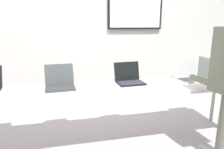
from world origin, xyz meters
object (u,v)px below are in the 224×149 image
laptop_station_2 (129,78)px  laptop_station_3 (188,76)px  equipment_box (218,68)px  laptop_station_1 (60,83)px  workbench (114,90)px

laptop_station_2 → laptop_station_3: size_ratio=0.99×
equipment_box → laptop_station_1: bearing=179.1°
equipment_box → laptop_station_2: bearing=178.0°
laptop_station_3 → laptop_station_2: bearing=178.2°
equipment_box → workbench: bearing=-176.8°
workbench → laptop_station_2: bearing=29.4°
laptop_station_1 → laptop_station_3: size_ratio=1.06×
laptop_station_2 → workbench: bearing=-150.6°
workbench → laptop_station_3: size_ratio=9.46×
laptop_station_3 → laptop_station_1: bearing=179.5°
workbench → laptop_station_3: bearing=5.5°
workbench → laptop_station_2: size_ratio=9.53×
workbench → laptop_station_2: (0.23, 0.13, 0.10)m
laptop_station_2 → equipment_box: bearing=-2.0°
laptop_station_2 → laptop_station_1: bearing=-179.2°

